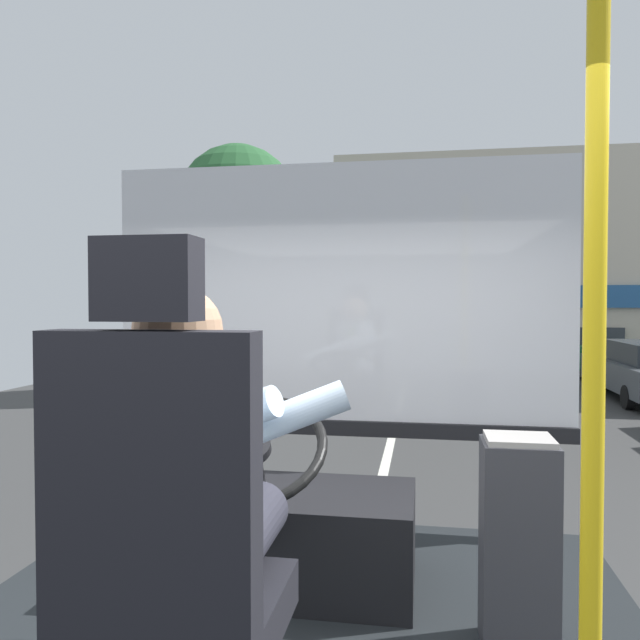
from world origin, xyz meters
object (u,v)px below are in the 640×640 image
parked_car_green (580,348)px  bus_driver (190,480)px  handrail_pole (594,377)px  fare_box (518,543)px  steering_console (282,533)px  driver_seat (170,568)px

parked_car_green → bus_driver: bearing=-106.3°
handrail_pole → fare_box: handrail_pole is taller
bus_driver → handrail_pole: (0.92, -0.17, 0.30)m
bus_driver → fare_box: (0.91, 0.71, -0.38)m
steering_console → parked_car_green: (5.03, 16.17, -0.37)m
steering_console → handrail_pole: handrail_pole is taller
bus_driver → steering_console: bearing=90.0°
fare_box → parked_car_green: (4.12, 16.48, -0.51)m
handrail_pole → bus_driver: bearing=169.5°
fare_box → handrail_pole: bearing=-89.3°
fare_box → parked_car_green: 17.00m
bus_driver → steering_console: 1.15m
bus_driver → parked_car_green: 17.93m
bus_driver → fare_box: bearing=37.9°
driver_seat → steering_console: driver_seat is taller
steering_console → bus_driver: bearing=-90.0°
handrail_pole → parked_car_green: handrail_pole is taller
parked_car_green → fare_box: bearing=-104.0°
driver_seat → fare_box: 1.25m
driver_seat → bus_driver: (-0.00, 0.13, 0.17)m
parked_car_green → handrail_pole: bearing=-103.3°
driver_seat → parked_car_green: 18.05m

